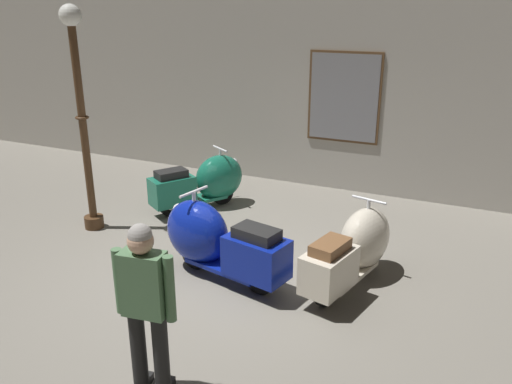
{
  "coord_description": "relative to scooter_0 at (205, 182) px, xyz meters",
  "views": [
    {
      "loc": [
        2.93,
        -4.78,
        3.15
      ],
      "look_at": [
        0.25,
        1.06,
        0.81
      ],
      "focal_mm": 36.31,
      "sensor_mm": 36.0,
      "label": 1
    }
  ],
  "objects": [
    {
      "name": "lamppost",
      "position": [
        -1.12,
        -1.4,
        1.32
      ],
      "size": [
        0.29,
        0.29,
        3.16
      ],
      "color": "#472D19",
      "rests_on": "ground"
    },
    {
      "name": "visitor_0",
      "position": [
        1.73,
        -3.93,
        0.47
      ],
      "size": [
        0.53,
        0.29,
        1.57
      ],
      "rotation": [
        0.0,
        0.0,
        1.71
      ],
      "color": "black",
      "rests_on": "ground"
    },
    {
      "name": "scooter_2",
      "position": [
        2.81,
        -1.37,
        0.01
      ],
      "size": [
        0.81,
        1.67,
        0.99
      ],
      "rotation": [
        0.0,
        0.0,
        1.34
      ],
      "color": "black",
      "rests_on": "ground"
    },
    {
      "name": "showroom_back_wall",
      "position": [
        1.3,
        1.89,
        1.25
      ],
      "size": [
        18.0,
        0.63,
        3.39
      ],
      "color": "#ADA89E",
      "rests_on": "ground"
    },
    {
      "name": "scooter_0",
      "position": [
        0.0,
        0.0,
        0.0
      ],
      "size": [
        1.22,
        1.59,
        0.97
      ],
      "rotation": [
        0.0,
        0.0,
        1.02
      ],
      "color": "black",
      "rests_on": "ground"
    },
    {
      "name": "ground_plane",
      "position": [
        1.12,
        -2.07,
        -0.44
      ],
      "size": [
        60.0,
        60.0,
        0.0
      ],
      "primitive_type": "plane",
      "color": "slate"
    },
    {
      "name": "scooter_1",
      "position": [
        1.24,
        -1.93,
        0.03
      ],
      "size": [
        1.78,
        0.84,
        1.05
      ],
      "rotation": [
        0.0,
        0.0,
        2.93
      ],
      "color": "black",
      "rests_on": "ground"
    }
  ]
}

